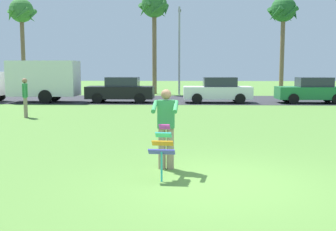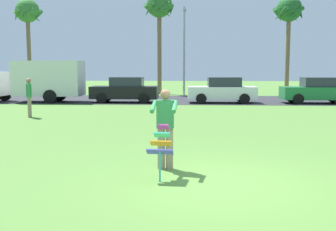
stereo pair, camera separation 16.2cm
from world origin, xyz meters
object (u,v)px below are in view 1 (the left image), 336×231
Objects in this scene: kite_held at (163,145)px; parked_car_green at (312,91)px; streetlight_pole at (179,45)px; parked_car_white at (218,90)px; palm_tree_centre_far at (283,13)px; palm_tree_right_near at (154,9)px; parked_car_black at (121,90)px; person_kite_flyer at (166,126)px; palm_tree_left_near at (22,14)px; person_walker_near at (25,96)px; parked_truck_white_box at (31,80)px.

parked_car_green is at bearing 64.79° from kite_held.
kite_held is at bearing -89.95° from streetlight_pole.
palm_tree_centre_far is (6.18, 9.70, 5.95)m from parked_car_white.
parked_car_white is at bearing 180.00° from parked_car_green.
palm_tree_centre_far is at bearing 5.73° from palm_tree_right_near.
streetlight_pole is at bearing 64.88° from parked_car_black.
palm_tree_left_near reaches higher than person_kite_flyer.
person_kite_flyer is 24.60m from streetlight_pole.
streetlight_pole is (-0.02, 25.23, 3.30)m from kite_held.
kite_held is 17.97m from parked_car_black.
kite_held is 0.13× the size of palm_tree_right_near.
person_walker_near is (-6.55, -15.53, -3.06)m from streetlight_pole.
kite_held is at bearing -63.63° from palm_tree_left_near.
parked_car_black is at bearing 101.54° from kite_held.
parked_truck_white_box is 8.38m from person_walker_near.
person_kite_flyer is at bearing -60.95° from parked_truck_white_box.
parked_car_white is 0.52× the size of palm_tree_centre_far.
palm_tree_right_near reaches higher than parked_car_green.
streetlight_pole is at bearing 90.12° from person_kite_flyer.
parked_car_white is (11.79, 0.00, -0.64)m from parked_truck_white_box.
palm_tree_right_near is (-2.10, 26.22, 6.28)m from kite_held.
parked_car_green is 0.60× the size of streetlight_pole.
palm_tree_right_near reaches higher than streetlight_pole.
palm_tree_centre_far is (0.38, 9.70, 5.95)m from parked_car_green.
person_kite_flyer is 0.21× the size of palm_tree_left_near.
parked_car_green is 25.60m from palm_tree_left_near.
palm_tree_centre_far is (8.67, 27.31, 6.02)m from kite_held.
parked_car_green is 11.38m from palm_tree_centre_far.
palm_tree_left_near is (-10.50, 10.82, 6.12)m from parked_car_black.
palm_tree_right_near is at bearing 154.42° from streetlight_pole.
streetlight_pole reaches higher than parked_truck_white_box.
parked_car_white is at bearing 0.01° from parked_car_black.
parked_car_white is at bearing -122.50° from palm_tree_centre_far.
parked_car_black is at bearing -179.99° from parked_car_white.
person_kite_flyer is 1.64× the size of kite_held.
parked_car_green is at bearing -39.68° from palm_tree_right_near.
parked_car_white is (6.09, 0.00, 0.00)m from parked_car_black.
kite_held is (-0.03, -0.82, -0.25)m from person_kite_flyer.
parked_truck_white_box reaches higher than parked_car_green.
palm_tree_left_near is 14.72m from streetlight_pole.
kite_held is 0.13× the size of palm_tree_left_near.
palm_tree_centre_far is (22.76, -1.12, -0.17)m from palm_tree_left_near.
palm_tree_left_near is (-14.09, 28.42, 6.19)m from kite_held.
streetlight_pole is (9.28, 7.62, 2.59)m from parked_truck_white_box.
person_kite_flyer is at bearing -53.39° from person_walker_near.
palm_tree_left_near reaches higher than parked_car_green.
person_kite_flyer is 19.21m from parked_truck_white_box.
parked_car_black is at bearing -141.66° from palm_tree_centre_far.
person_walker_near is (7.52, -18.73, -5.96)m from palm_tree_left_near.
parked_car_white is at bearing -33.12° from palm_tree_left_near.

